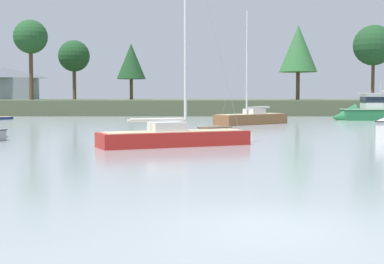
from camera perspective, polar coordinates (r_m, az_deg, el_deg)
ground_plane at (r=11.93m, az=7.81°, el=-9.54°), size 435.15×435.15×0.00m
far_shore_bank at (r=94.73m, az=1.06°, el=2.72°), size 195.82×41.53×2.13m
dinghy_sand at (r=43.59m, az=2.45°, el=0.27°), size 2.84×2.73×0.40m
cruiser_green at (r=65.84m, az=18.32°, el=1.80°), size 10.63×4.04×5.73m
dinghy_navy at (r=67.96m, az=-18.87°, el=1.32°), size 2.53×2.72×0.46m
sailboat_red at (r=30.33m, az=-1.75°, el=-0.94°), size 8.47×5.26×12.87m
sailboat_wood at (r=53.86m, az=6.21°, el=1.07°), size 7.60×6.95×11.39m
mooring_buoy_green at (r=45.97m, az=-3.97°, el=0.39°), size 0.36×0.36×0.41m
shore_tree_inland_a at (r=97.84m, az=-11.90°, el=7.60°), size 5.35×5.35×10.10m
shore_tree_right_mid at (r=86.26m, az=10.94°, el=8.36°), size 5.74×5.74×11.23m
shore_tree_center_left at (r=89.70m, az=-16.12°, el=9.30°), size 5.19×5.19×12.25m
shore_tree_inland_c at (r=94.00m, az=-6.15°, el=7.20°), size 4.83×4.83×9.33m
shore_tree_far_right at (r=84.80m, az=18.22°, el=8.43°), size 5.79×5.79×10.75m
cottage_hillside at (r=102.95m, az=-18.74°, el=4.83°), size 11.91×6.77×5.68m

